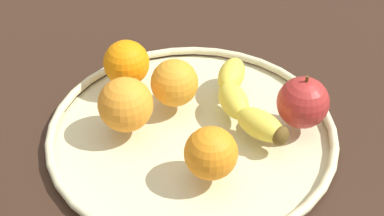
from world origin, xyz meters
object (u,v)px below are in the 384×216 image
Objects in this scene: apple at (303,102)px; orange_back_left at (211,153)px; fruit_bowl at (192,129)px; orange_back_right at (126,63)px; banana at (243,100)px; orange_front_right at (126,105)px; orange_center at (174,83)px.

apple is 1.19× the size of orange_back_left.
apple is (2.12, 14.70, 4.41)cm from fruit_bowl.
orange_back_right is at bearing -121.07° from apple.
banana is at bearing 102.71° from fruit_bowl.
orange_center is (-3.99, 7.17, -0.32)cm from orange_front_right.
apple reaches higher than orange_center.
banana is 9.89cm from orange_center.
apple reaches higher than fruit_bowl.
orange_back_left is at bearing 22.42° from orange_back_right.
orange_front_right is 1.09× the size of orange_center.
fruit_bowl is 5.81× the size of orange_back_right.
orange_center is (-7.55, -16.24, -0.14)cm from apple.
banana is 12.84cm from orange_back_left.
orange_front_right is 14.11cm from orange_back_left.
orange_front_right reaches higher than banana.
fruit_bowl is 6.04× the size of orange_back_left.
orange_front_right reaches higher than orange_back_right.
apple is at bearing 58.93° from orange_back_right.
apple reaches higher than orange_front_right.
orange_back_right is at bearing -157.58° from orange_back_left.
orange_back_right is (-13.56, -22.50, -0.10)cm from apple.
orange_back_right is (-6.00, -6.26, 0.04)cm from orange_center.
orange_front_right is (-1.44, -8.70, 4.59)cm from fruit_bowl.
fruit_bowl is 9.94cm from orange_front_right.
orange_back_right is at bearing -133.80° from orange_center.
banana is (-1.69, 7.50, 2.78)cm from fruit_bowl.
orange_back_right is 22.21cm from orange_back_left.
fruit_bowl is 7.08cm from orange_center.
apple is at bearing 81.34° from orange_front_right.
fruit_bowl is 5.88× the size of orange_center.
banana is 2.99× the size of orange_back_left.
orange_back_right is at bearing -145.72° from fruit_bowl.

